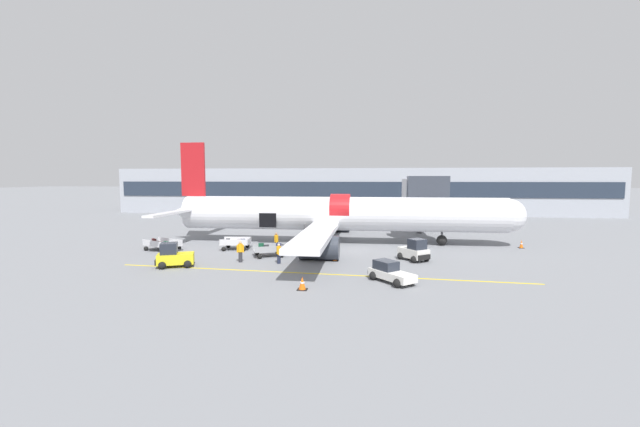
{
  "coord_description": "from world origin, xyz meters",
  "views": [
    {
      "loc": [
        2.51,
        -35.26,
        6.54
      ],
      "look_at": [
        -2.18,
        2.2,
        3.12
      ],
      "focal_mm": 22.0,
      "sensor_mm": 36.0,
      "label": 1
    }
  ],
  "objects_px": {
    "baggage_tug_rear": "(390,273)",
    "airplane": "(336,215)",
    "baggage_cart_queued": "(237,244)",
    "ground_crew_loader_b": "(240,251)",
    "ground_crew_driver": "(306,242)",
    "ground_crew_loader_a": "(279,253)",
    "baggage_tug_lead": "(174,257)",
    "ground_crew_supervisor": "(276,241)",
    "baggage_cart_loading": "(270,250)",
    "baggage_tug_mid": "(414,251)",
    "baggage_cart_empty": "(163,245)"
  },
  "relations": [
    {
      "from": "baggage_tug_mid",
      "to": "airplane",
      "type": "bearing_deg",
      "value": 132.58
    },
    {
      "from": "airplane",
      "to": "baggage_cart_loading",
      "type": "height_order",
      "value": "airplane"
    },
    {
      "from": "baggage_tug_rear",
      "to": "ground_crew_supervisor",
      "type": "xyz_separation_m",
      "value": [
        -9.66,
        9.57,
        0.3
      ]
    },
    {
      "from": "baggage_cart_loading",
      "to": "ground_crew_loader_b",
      "type": "relative_size",
      "value": 2.09
    },
    {
      "from": "ground_crew_loader_b",
      "to": "ground_crew_driver",
      "type": "bearing_deg",
      "value": 50.21
    },
    {
      "from": "baggage_cart_loading",
      "to": "ground_crew_driver",
      "type": "distance_m",
      "value": 3.81
    },
    {
      "from": "ground_crew_supervisor",
      "to": "ground_crew_driver",
      "type": "bearing_deg",
      "value": 2.95
    },
    {
      "from": "ground_crew_loader_a",
      "to": "baggage_cart_empty",
      "type": "bearing_deg",
      "value": 161.32
    },
    {
      "from": "airplane",
      "to": "ground_crew_loader_a",
      "type": "height_order",
      "value": "airplane"
    },
    {
      "from": "baggage_cart_loading",
      "to": "ground_crew_driver",
      "type": "relative_size",
      "value": 2.17
    },
    {
      "from": "baggage_tug_mid",
      "to": "ground_crew_loader_a",
      "type": "xyz_separation_m",
      "value": [
        -10.45,
        -2.41,
        0.09
      ]
    },
    {
      "from": "baggage_cart_queued",
      "to": "baggage_cart_empty",
      "type": "bearing_deg",
      "value": -167.68
    },
    {
      "from": "baggage_tug_rear",
      "to": "baggage_cart_loading",
      "type": "relative_size",
      "value": 0.93
    },
    {
      "from": "baggage_tug_lead",
      "to": "baggage_cart_loading",
      "type": "height_order",
      "value": "baggage_tug_lead"
    },
    {
      "from": "baggage_tug_mid",
      "to": "baggage_tug_rear",
      "type": "bearing_deg",
      "value": -108.39
    },
    {
      "from": "ground_crew_loader_b",
      "to": "ground_crew_loader_a",
      "type": "bearing_deg",
      "value": -2.34
    },
    {
      "from": "baggage_tug_mid",
      "to": "ground_crew_loader_b",
      "type": "height_order",
      "value": "baggage_tug_mid"
    },
    {
      "from": "baggage_tug_rear",
      "to": "baggage_cart_queued",
      "type": "height_order",
      "value": "baggage_tug_rear"
    },
    {
      "from": "baggage_tug_rear",
      "to": "airplane",
      "type": "bearing_deg",
      "value": 108.15
    },
    {
      "from": "baggage_tug_lead",
      "to": "baggage_tug_mid",
      "type": "bearing_deg",
      "value": 13.98
    },
    {
      "from": "baggage_cart_queued",
      "to": "ground_crew_loader_b",
      "type": "height_order",
      "value": "ground_crew_loader_b"
    },
    {
      "from": "baggage_cart_queued",
      "to": "baggage_cart_empty",
      "type": "xyz_separation_m",
      "value": [
        -6.46,
        -1.41,
        -0.01
      ]
    },
    {
      "from": "baggage_cart_loading",
      "to": "baggage_cart_empty",
      "type": "bearing_deg",
      "value": 172.89
    },
    {
      "from": "ground_crew_supervisor",
      "to": "ground_crew_loader_a",
      "type": "bearing_deg",
      "value": -74.47
    },
    {
      "from": "baggage_tug_lead",
      "to": "ground_crew_supervisor",
      "type": "distance_m",
      "value": 9.43
    },
    {
      "from": "ground_crew_loader_b",
      "to": "ground_crew_supervisor",
      "type": "relative_size",
      "value": 1.01
    },
    {
      "from": "baggage_cart_queued",
      "to": "ground_crew_loader_a",
      "type": "bearing_deg",
      "value": -45.85
    },
    {
      "from": "baggage_cart_queued",
      "to": "baggage_cart_loading",
      "type": "bearing_deg",
      "value": -35.27
    },
    {
      "from": "baggage_tug_lead",
      "to": "baggage_tug_mid",
      "type": "relative_size",
      "value": 1.09
    },
    {
      "from": "baggage_tug_rear",
      "to": "ground_crew_loader_b",
      "type": "distance_m",
      "value": 12.15
    },
    {
      "from": "baggage_tug_lead",
      "to": "baggage_tug_rear",
      "type": "bearing_deg",
      "value": -8.36
    },
    {
      "from": "baggage_cart_loading",
      "to": "ground_crew_loader_b",
      "type": "xyz_separation_m",
      "value": [
        -1.71,
        -2.53,
        0.36
      ]
    },
    {
      "from": "baggage_tug_mid",
      "to": "ground_crew_loader_b",
      "type": "xyz_separation_m",
      "value": [
        -13.54,
        -2.28,
        0.15
      ]
    },
    {
      "from": "ground_crew_loader_b",
      "to": "baggage_tug_mid",
      "type": "bearing_deg",
      "value": 9.57
    },
    {
      "from": "baggage_tug_rear",
      "to": "ground_crew_loader_a",
      "type": "relative_size",
      "value": 2.1
    },
    {
      "from": "baggage_tug_lead",
      "to": "baggage_cart_queued",
      "type": "xyz_separation_m",
      "value": [
        2.25,
        7.39,
        -0.22
      ]
    },
    {
      "from": "baggage_cart_loading",
      "to": "airplane",
      "type": "bearing_deg",
      "value": 56.09
    },
    {
      "from": "baggage_tug_mid",
      "to": "ground_crew_supervisor",
      "type": "xyz_separation_m",
      "value": [
        -11.9,
        2.82,
        0.14
      ]
    },
    {
      "from": "baggage_tug_rear",
      "to": "ground_crew_loader_a",
      "type": "xyz_separation_m",
      "value": [
        -8.2,
        4.34,
        0.25
      ]
    },
    {
      "from": "baggage_cart_queued",
      "to": "baggage_tug_rear",
      "type": "bearing_deg",
      "value": -35.89
    },
    {
      "from": "ground_crew_loader_a",
      "to": "airplane",
      "type": "bearing_deg",
      "value": 70.56
    },
    {
      "from": "baggage_tug_mid",
      "to": "baggage_cart_loading",
      "type": "distance_m",
      "value": 11.84
    },
    {
      "from": "ground_crew_loader_a",
      "to": "baggage_cart_queued",
      "type": "bearing_deg",
      "value": 134.15
    },
    {
      "from": "ground_crew_supervisor",
      "to": "baggage_cart_loading",
      "type": "bearing_deg",
      "value": -88.57
    },
    {
      "from": "airplane",
      "to": "ground_crew_loader_b",
      "type": "distance_m",
      "value": 12.01
    },
    {
      "from": "ground_crew_loader_a",
      "to": "ground_crew_driver",
      "type": "bearing_deg",
      "value": 76.67
    },
    {
      "from": "baggage_cart_empty",
      "to": "baggage_tug_mid",
      "type": "bearing_deg",
      "value": -3.96
    },
    {
      "from": "baggage_tug_lead",
      "to": "airplane",
      "type": "bearing_deg",
      "value": 47.59
    },
    {
      "from": "baggage_tug_mid",
      "to": "ground_crew_driver",
      "type": "height_order",
      "value": "baggage_tug_mid"
    },
    {
      "from": "baggage_cart_empty",
      "to": "ground_crew_loader_a",
      "type": "bearing_deg",
      "value": -18.68
    }
  ]
}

